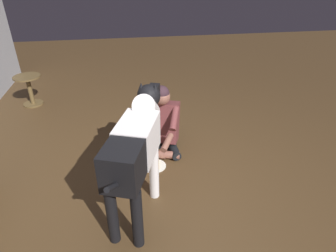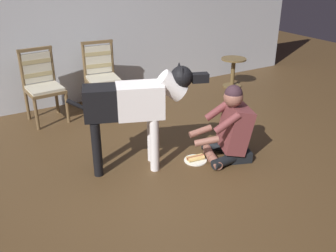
{
  "view_description": "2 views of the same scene",
  "coord_description": "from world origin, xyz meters",
  "views": [
    {
      "loc": [
        -2.27,
        0.43,
        2.11
      ],
      "look_at": [
        0.31,
        0.01,
        0.61
      ],
      "focal_mm": 30.73,
      "sensor_mm": 36.0,
      "label": 1
    },
    {
      "loc": [
        -1.7,
        -2.86,
        2.1
      ],
      "look_at": [
        0.16,
        0.3,
        0.43
      ],
      "focal_mm": 40.22,
      "sensor_mm": 36.0,
      "label": 2
    }
  ],
  "objects": [
    {
      "name": "back_wall",
      "position": [
        0.0,
        2.66,
        1.3
      ],
      "size": [
        8.21,
        0.1,
        2.6
      ],
      "primitive_type": "cube",
      "color": "#B4B8BF",
      "rests_on": "ground"
    },
    {
      "name": "ground_plane",
      "position": [
        0.0,
        0.0,
        0.0
      ],
      "size": [
        14.21,
        14.21,
        0.0
      ],
      "primitive_type": "plane",
      "color": "#4A341D"
    },
    {
      "name": "hot_dog_on_plate",
      "position": [
        0.43,
        0.15,
        0.02
      ],
      "size": [
        0.26,
        0.26,
        0.06
      ],
      "color": "white",
      "rests_on": "ground"
    },
    {
      "name": "large_dog",
      "position": [
        -0.18,
        0.37,
        0.72
      ],
      "size": [
        1.37,
        0.62,
        1.12
      ],
      "color": "white",
      "rests_on": "ground"
    },
    {
      "name": "person_sitting_on_floor",
      "position": [
        0.79,
        0.02,
        0.36
      ],
      "size": [
        0.73,
        0.61,
        0.86
      ],
      "color": "black",
      "rests_on": "ground"
    },
    {
      "name": "dining_chair_right_of_pair",
      "position": [
        0.15,
        2.19,
        0.54
      ],
      "size": [
        0.51,
        0.51,
        0.98
      ],
      "color": "brown",
      "rests_on": "ground"
    },
    {
      "name": "round_side_table",
      "position": [
        2.45,
        1.98,
        0.3
      ],
      "size": [
        0.43,
        0.43,
        0.5
      ],
      "color": "brown",
      "rests_on": "ground"
    },
    {
      "name": "dining_chair_left_of_pair",
      "position": [
        -0.7,
        2.19,
        0.54
      ],
      "size": [
        0.49,
        0.5,
        0.98
      ],
      "color": "brown",
      "rests_on": "ground"
    }
  ]
}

